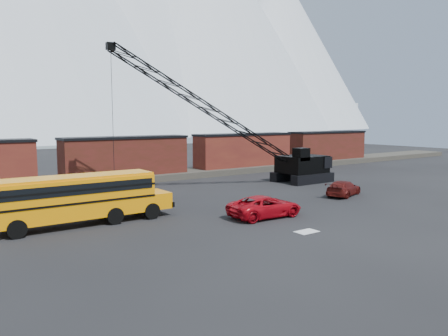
{
  "coord_description": "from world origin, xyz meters",
  "views": [
    {
      "loc": [
        -18.43,
        -21.98,
        6.8
      ],
      "look_at": [
        0.84,
        5.05,
        3.0
      ],
      "focal_mm": 35.0,
      "sensor_mm": 36.0,
      "label": 1
    }
  ],
  "objects_px": {
    "school_bus": "(80,197)",
    "maroon_suv": "(343,188)",
    "crawler_crane": "(218,115)"
  },
  "relations": [
    {
      "from": "school_bus",
      "to": "crawler_crane",
      "type": "relative_size",
      "value": 0.49
    },
    {
      "from": "school_bus",
      "to": "maroon_suv",
      "type": "distance_m",
      "value": 22.38
    },
    {
      "from": "school_bus",
      "to": "crawler_crane",
      "type": "height_order",
      "value": "crawler_crane"
    },
    {
      "from": "maroon_suv",
      "to": "school_bus",
      "type": "bearing_deg",
      "value": 63.64
    },
    {
      "from": "maroon_suv",
      "to": "crawler_crane",
      "type": "distance_m",
      "value": 13.24
    },
    {
      "from": "maroon_suv",
      "to": "crawler_crane",
      "type": "relative_size",
      "value": 0.2
    },
    {
      "from": "maroon_suv",
      "to": "crawler_crane",
      "type": "height_order",
      "value": "crawler_crane"
    },
    {
      "from": "maroon_suv",
      "to": "crawler_crane",
      "type": "bearing_deg",
      "value": 18.11
    },
    {
      "from": "school_bus",
      "to": "crawler_crane",
      "type": "distance_m",
      "value": 17.29
    },
    {
      "from": "crawler_crane",
      "to": "school_bus",
      "type": "bearing_deg",
      "value": -157.18
    }
  ]
}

